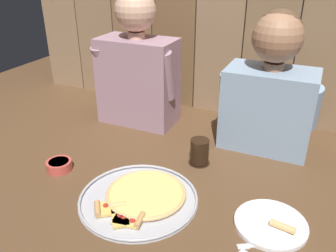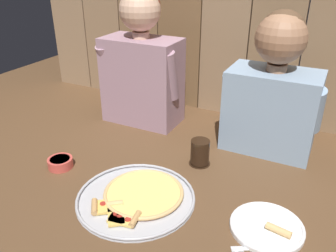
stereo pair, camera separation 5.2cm
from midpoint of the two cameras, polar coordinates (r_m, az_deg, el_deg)
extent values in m
plane|color=brown|center=(1.33, -2.85, -8.78)|extent=(3.20, 3.20, 0.00)
cylinder|color=#B2B2B7|center=(1.23, -6.10, -11.91)|extent=(0.41, 0.41, 0.01)
torus|color=#B2B2B7|center=(1.23, -6.12, -11.62)|extent=(0.41, 0.41, 0.01)
cylinder|color=#B23823|center=(1.24, -4.83, -11.14)|extent=(0.27, 0.27, 0.00)
cylinder|color=#F4D170|center=(1.24, -4.84, -10.96)|extent=(0.26, 0.26, 0.01)
torus|color=tan|center=(1.24, -4.84, -10.96)|extent=(0.28, 0.28, 0.01)
cube|color=#EFC660|center=(1.15, -8.05, -14.88)|extent=(0.09, 0.08, 0.01)
cylinder|color=tan|center=(1.13, -6.04, -15.11)|extent=(0.03, 0.07, 0.02)
cylinder|color=#A3281E|center=(1.13, -7.23, -15.14)|extent=(0.02, 0.02, 0.00)
cube|color=#EABC56|center=(1.20, -10.85, -13.15)|extent=(0.10, 0.10, 0.01)
cylinder|color=tan|center=(1.19, -12.76, -13.11)|extent=(0.06, 0.07, 0.02)
cylinder|color=#A3281E|center=(1.20, -11.41, -12.66)|extent=(0.02, 0.02, 0.00)
cube|color=#EABC56|center=(1.16, -9.22, -14.43)|extent=(0.10, 0.11, 0.01)
cylinder|color=tan|center=(1.20, -9.44, -12.70)|extent=(0.05, 0.05, 0.02)
cylinder|color=#A3281E|center=(1.15, -8.66, -14.49)|extent=(0.02, 0.02, 0.00)
cylinder|color=#A3281E|center=(1.16, -9.17, -14.26)|extent=(0.02, 0.02, 0.00)
cylinder|color=white|center=(1.16, 15.19, -15.31)|extent=(0.23, 0.23, 0.01)
torus|color=white|center=(1.16, 15.22, -15.09)|extent=(0.23, 0.23, 0.01)
cylinder|color=tan|center=(1.14, 17.01, -15.54)|extent=(0.08, 0.04, 0.02)
cylinder|color=black|center=(1.42, 4.07, -5.93)|extent=(0.09, 0.09, 0.01)
cylinder|color=black|center=(1.40, 4.14, -4.11)|extent=(0.08, 0.08, 0.10)
cylinder|color=#CC4C42|center=(1.44, -18.42, -6.17)|extent=(0.10, 0.10, 0.04)
cylinder|color=#B23823|center=(1.44, -18.47, -5.85)|extent=(0.08, 0.08, 0.02)
cube|color=silver|center=(1.10, 14.27, -18.41)|extent=(0.09, 0.06, 0.01)
cube|color=silver|center=(1.08, 10.82, -18.83)|extent=(0.04, 0.03, 0.01)
cube|color=gray|center=(1.71, -5.78, 7.28)|extent=(0.37, 0.20, 0.42)
cylinder|color=#DBAD8E|center=(1.65, -6.13, 14.61)|extent=(0.08, 0.08, 0.03)
sphere|color=#DBAD8E|center=(1.63, -6.32, 18.35)|extent=(0.19, 0.19, 0.19)
sphere|color=brown|center=(1.64, -6.09, 18.91)|extent=(0.17, 0.17, 0.17)
cylinder|color=gray|center=(1.74, -11.27, 9.44)|extent=(0.08, 0.15, 0.24)
cylinder|color=gray|center=(1.58, -1.38, 8.23)|extent=(0.08, 0.12, 0.24)
cube|color=#849EB7|center=(1.53, 15.09, 2.70)|extent=(0.37, 0.22, 0.35)
cylinder|color=#9E7051|center=(1.47, 15.95, 9.43)|extent=(0.08, 0.08, 0.03)
sphere|color=#9E7051|center=(1.44, 16.52, 13.76)|extent=(0.20, 0.20, 0.20)
sphere|color=brown|center=(1.45, 16.69, 14.43)|extent=(0.18, 0.18, 0.18)
cylinder|color=#849EB7|center=(1.50, 8.91, 5.04)|extent=(0.08, 0.10, 0.20)
cylinder|color=#849EB7|center=(1.46, 21.33, 2.85)|extent=(0.08, 0.13, 0.20)
camera|label=1|loc=(0.03, -91.14, -0.57)|focal=37.16mm
camera|label=2|loc=(0.03, 88.86, 0.57)|focal=37.16mm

